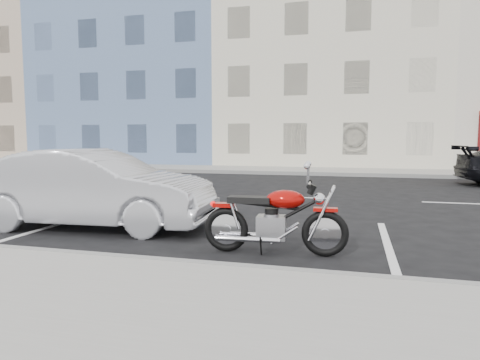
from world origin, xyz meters
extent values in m
plane|color=black|center=(0.00, 0.00, 0.00)|extent=(120.00, 120.00, 0.00)
cube|color=gray|center=(-5.00, 8.70, 0.07)|extent=(80.00, 3.40, 0.15)
cube|color=gray|center=(-5.00, -7.00, 0.08)|extent=(80.00, 0.12, 0.16)
cube|color=gray|center=(-5.00, 7.00, 0.08)|extent=(80.00, 0.12, 0.16)
cube|color=tan|center=(-26.00, 16.30, 6.00)|extent=(12.00, 12.00, 12.00)
cube|color=slate|center=(-14.00, 16.30, 6.50)|extent=(12.00, 12.00, 13.00)
cube|color=beige|center=(-2.00, 16.30, 5.75)|extent=(12.00, 12.00, 11.50)
torus|color=black|center=(-0.17, -5.78, 0.31)|extent=(0.66, 0.15, 0.66)
torus|color=black|center=(-1.59, -5.87, 0.31)|extent=(0.66, 0.15, 0.66)
cube|color=#9D0905|center=(-0.17, -5.78, 0.66)|extent=(0.34, 0.15, 0.05)
cube|color=#9D0905|center=(-1.63, -5.87, 0.67)|extent=(0.30, 0.18, 0.06)
cube|color=gray|center=(-0.92, -5.82, 0.37)|extent=(0.43, 0.32, 0.33)
ellipsoid|color=#9D0905|center=(-0.73, -5.81, 0.78)|extent=(0.57, 0.37, 0.26)
cube|color=black|center=(-1.25, -5.84, 0.76)|extent=(0.62, 0.29, 0.09)
cylinder|color=silver|center=(-0.40, -5.79, 1.01)|extent=(0.08, 0.69, 0.04)
sphere|color=silver|center=(-0.26, -5.78, 0.80)|extent=(0.17, 0.17, 0.17)
cylinder|color=silver|center=(-1.24, -5.98, 0.22)|extent=(0.93, 0.14, 0.08)
cylinder|color=silver|center=(-1.25, -5.71, 0.22)|extent=(0.93, 0.14, 0.08)
cylinder|color=silver|center=(-0.22, -5.78, 0.61)|extent=(0.38, 0.07, 0.78)
cylinder|color=black|center=(-0.71, -5.81, 0.54)|extent=(0.79, 0.10, 0.48)
imported|color=#B7B8C0|center=(-5.16, -4.94, 0.73)|extent=(4.50, 1.83, 1.45)
camera|label=1|loc=(-0.54, -11.80, 1.67)|focal=32.00mm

